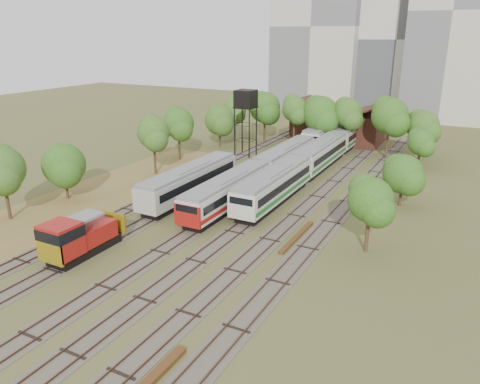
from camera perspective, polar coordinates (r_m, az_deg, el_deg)
The scene contains 17 objects.
ground at distance 41.56m, azimuth -10.15°, elevation -9.54°, with size 240.00×240.00×0.00m, color #475123.
dry_grass_patch at distance 58.33m, azimuth -19.48°, elevation -1.84°, with size 14.00×60.00×0.04m, color brown.
tracks at distance 61.69m, azimuth 3.54°, elevation 0.38°, with size 24.60×80.00×0.19m.
railcar_red_set at distance 61.65m, azimuth 2.45°, elevation 2.32°, with size 3.09×34.58×3.83m.
railcar_green_set at distance 71.83m, azimuth 9.79°, elevation 4.54°, with size 3.26×52.08×4.04m.
railcar_rear at distance 86.34m, azimuth 10.29°, elevation 6.93°, with size 3.29×16.08×4.08m.
shunter_locomotive at distance 45.00m, azimuth -19.35°, elevation -5.36°, with size 3.01×8.10×3.94m.
old_grey_coach at distance 58.17m, azimuth -6.10°, elevation 1.33°, with size 3.18×18.00×3.94m.
water_tower at distance 76.99m, azimuth 0.70°, elevation 11.08°, with size 3.13×3.13×10.85m.
rail_pile_far at distance 47.48m, azimuth 6.94°, elevation -5.44°, with size 0.52×8.39×0.27m, color #583619.
maintenance_shed at distance 91.28m, azimuth 12.03°, elevation 7.95°, with size 16.45×11.55×7.58m.
tree_band_left at distance 65.90m, azimuth -14.14°, elevation 5.68°, with size 8.24×56.70×8.45m.
tree_band_far at distance 82.73m, azimuth 10.58°, elevation 9.37°, with size 38.41×8.08×9.87m.
tree_band_right at distance 57.51m, azimuth 18.98°, elevation 2.51°, with size 5.04×35.53×7.27m.
tower_left at distance 130.15m, azimuth 9.84°, elevation 19.24°, with size 22.00×16.00×42.00m, color #BDB5A5.
tower_centre at distance 130.21m, azimuth 19.26°, elevation 17.19°, with size 20.00×18.00×36.00m, color beige.
tower_right at distance 120.90m, azimuth 24.85°, elevation 19.35°, with size 18.00×16.00×48.00m, color #BDB5A5.
Camera 1 is at (23.10, -28.48, 19.57)m, focal length 35.00 mm.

